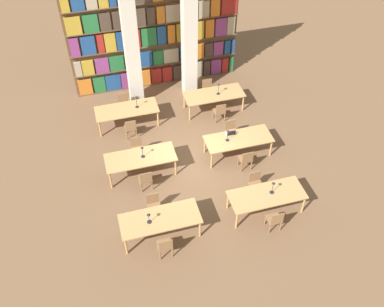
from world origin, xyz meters
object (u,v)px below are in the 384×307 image
Objects in this scene: chair_4 at (146,179)px; chair_1 at (154,205)px; chair_6 at (246,159)px; reading_table_2 at (141,158)px; reading_table_5 at (214,95)px; reading_table_0 at (160,220)px; laptop at (231,133)px; desk_lamp_3 at (228,133)px; chair_11 at (208,89)px; chair_10 at (220,111)px; desk_lamp_2 at (142,150)px; chair_9 at (124,103)px; pillar_center at (189,27)px; chair_5 at (137,148)px; chair_7 at (231,131)px; desk_lamp_4 at (136,100)px; pillar_left at (130,35)px; reading_table_3 at (238,140)px; chair_2 at (275,220)px; desk_lamp_0 at (149,216)px; chair_0 at (165,246)px; desk_lamp_5 at (219,87)px; desk_lamp_1 at (273,185)px; reading_table_4 at (127,110)px; reading_table_1 at (267,196)px.

chair_1 is at bearing -88.86° from chair_4.
chair_6 is at bearing -0.38° from chair_4.
reading_table_5 is at bearing 37.96° from reading_table_2.
laptop reaches higher than reading_table_0.
desk_lamp_3 is 0.56× the size of chair_11.
reading_table_2 is 2.74× the size of chair_10.
desk_lamp_2 is 3.54m from chair_9.
chair_5 is (-2.87, -3.38, -2.53)m from pillar_center.
desk_lamp_4 is at bearing -32.25° from chair_7.
pillar_left is 5.59m from reading_table_3.
pillar_left is 6.60m from chair_1.
chair_7 is 1.07m from desk_lamp_3.
pillar_left is at bearing -55.17° from laptop.
desk_lamp_4 is (-2.91, 2.44, 0.29)m from laptop.
chair_6 is (2.91, -4.95, -2.53)m from pillar_left.
chair_1 and chair_6 have the same top height.
pillar_center is 6.92× the size of chair_2.
chair_7 is (0.10, 4.20, 0.00)m from chair_2.
desk_lamp_0 is at bearing -96.87° from desk_lamp_4.
desk_lamp_2 is at bearing 12.44° from chair_7.
chair_9 is (-0.05, 6.93, 0.00)m from chair_0.
chair_2 is 1.74× the size of desk_lamp_5.
desk_lamp_1 reaches higher than chair_2.
chair_9 and chair_11 have the same top height.
chair_11 reaches higher than reading_table_4.
chair_11 is (3.45, 6.94, 0.00)m from chair_0.
laptop is at bearing 92.72° from reading_table_1.
desk_lamp_1 is 0.56× the size of chair_7.
desk_lamp_3 is (-0.33, 3.44, 0.61)m from chair_2.
desk_lamp_3 is (-0.43, 0.78, 0.61)m from chair_6.
chair_10 is (0.06, 5.40, 0.00)m from chair_2.
chair_7 is at bearing 42.69° from desk_lamp_0.
reading_table_1 is (3.71, 0.05, -0.34)m from desk_lamp_0.
chair_5 is at bearing 90.31° from chair_0.
reading_table_2 is 3.99m from chair_10.
reading_table_2 is (-0.03, 1.91, 0.22)m from chair_1.
desk_lamp_2 is 0.20× the size of reading_table_4.
desk_lamp_3 is 0.20× the size of reading_table_5.
desk_lamp_3 is at bearing -101.22° from chair_10.
chair_4 is at bearing -120.22° from pillar_center.
chair_4 is at bearing 141.76° from chair_2.
desk_lamp_4 is at bearing -149.80° from pillar_center.
pillar_center is 5.56m from reading_table_2.
reading_table_0 is (-2.81, -6.84, -2.31)m from pillar_center.
desk_lamp_4 is (-3.12, 1.97, 0.62)m from chair_7.
laptop reaches higher than chair_5.
chair_4 is at bearing -96.42° from desk_lamp_2.
desk_lamp_1 is 3.46m from chair_7.
desk_lamp_0 is 0.47× the size of chair_11.
pillar_left reaches higher than chair_6.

